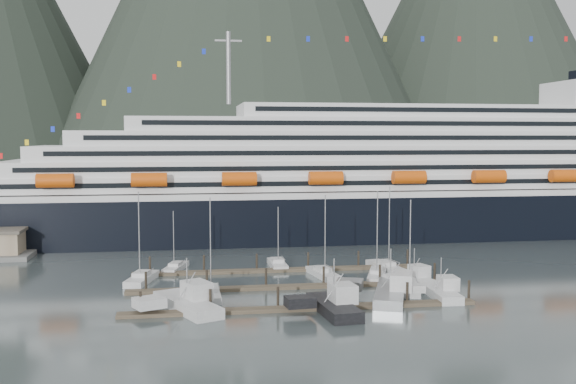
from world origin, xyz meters
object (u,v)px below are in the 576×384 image
(sailboat_e, at_px, (176,268))
(sailboat_b, at_px, (211,294))
(sailboat_a, at_px, (142,279))
(sailboat_g, at_px, (386,267))
(sailboat_h, at_px, (409,288))
(sailboat_d, at_px, (377,275))
(trawler_d, at_px, (440,291))
(trawler_c, at_px, (389,291))
(trawler_a, at_px, (186,303))
(sailboat_f, at_px, (277,265))
(cruise_ship, at_px, (400,184))
(trawler_b, at_px, (333,305))
(sailboat_c, at_px, (323,274))
(trawler_e, at_px, (413,279))

(sailboat_e, bearing_deg, sailboat_b, -149.47)
(sailboat_a, distance_m, sailboat_g, 41.36)
(sailboat_h, bearing_deg, sailboat_d, 26.35)
(trawler_d, bearing_deg, sailboat_e, 58.29)
(sailboat_e, bearing_deg, sailboat_g, -82.14)
(sailboat_a, bearing_deg, sailboat_b, -124.24)
(sailboat_d, distance_m, sailboat_h, 10.28)
(trawler_c, bearing_deg, trawler_a, 114.67)
(sailboat_b, bearing_deg, trawler_c, -100.99)
(sailboat_d, height_order, sailboat_f, sailboat_d)
(sailboat_h, bearing_deg, trawler_a, 115.80)
(sailboat_g, bearing_deg, cruise_ship, -31.34)
(sailboat_h, bearing_deg, trawler_b, 142.04)
(sailboat_g, relative_size, trawler_c, 0.96)
(sailboat_a, height_order, sailboat_e, sailboat_a)
(sailboat_g, relative_size, trawler_b, 1.20)
(sailboat_d, distance_m, trawler_b, 23.74)
(cruise_ship, height_order, sailboat_g, cruise_ship)
(sailboat_b, bearing_deg, sailboat_g, -64.29)
(sailboat_d, bearing_deg, cruise_ship, -2.64)
(trawler_d, bearing_deg, trawler_c, 88.25)
(trawler_a, bearing_deg, sailboat_e, -21.24)
(cruise_ship, height_order, sailboat_d, cruise_ship)
(sailboat_h, bearing_deg, sailboat_a, 87.81)
(sailboat_c, xyz_separation_m, sailboat_d, (8.59, -2.35, -0.00))
(sailboat_b, xyz_separation_m, sailboat_e, (-5.17, 20.67, -0.04))
(sailboat_d, relative_size, sailboat_e, 1.37)
(trawler_c, bearing_deg, sailboat_d, 10.54)
(trawler_c, xyz_separation_m, trawler_e, (6.45, 8.00, -0.14))
(sailboat_b, height_order, sailboat_c, sailboat_b)
(sailboat_d, height_order, trawler_e, sailboat_d)
(sailboat_d, relative_size, sailboat_f, 1.31)
(trawler_a, bearing_deg, sailboat_c, -75.27)
(sailboat_c, height_order, trawler_c, sailboat_c)
(sailboat_d, distance_m, sailboat_g, 6.94)
(trawler_a, bearing_deg, trawler_b, -127.67)
(sailboat_d, height_order, sailboat_g, sailboat_g)
(sailboat_f, height_order, trawler_b, sailboat_f)
(sailboat_f, bearing_deg, sailboat_c, -145.90)
(cruise_ship, xyz_separation_m, sailboat_a, (-57.03, -43.88, -11.59))
(sailboat_e, relative_size, trawler_c, 0.68)
(sailboat_e, height_order, trawler_b, sailboat_e)
(sailboat_e, xyz_separation_m, sailboat_g, (36.02, -5.47, 0.04))
(trawler_c, bearing_deg, trawler_b, 144.54)
(sailboat_d, xyz_separation_m, sailboat_g, (3.35, 6.08, 0.01))
(sailboat_h, relative_size, trawler_a, 1.00)
(sailboat_a, bearing_deg, trawler_a, -145.54)
(sailboat_d, xyz_separation_m, trawler_c, (-2.32, -13.78, 0.55))
(sailboat_h, height_order, trawler_b, sailboat_h)
(sailboat_a, bearing_deg, sailboat_f, -54.46)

